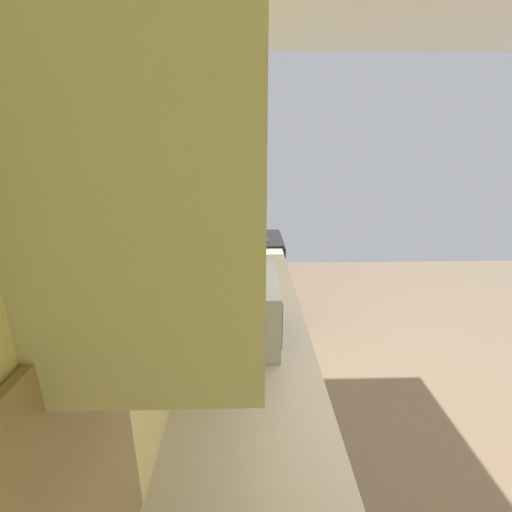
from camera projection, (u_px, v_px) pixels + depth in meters
The scene contains 7 objects.
ground_plane at pixel (421, 429), 2.37m from camera, with size 6.66×6.66×0.00m, color brown.
wall_back at pixel (182, 240), 1.90m from camera, with size 4.28×0.12×2.70m, color #EBD981.
counter_run at pixel (250, 429), 1.80m from camera, with size 3.32×0.64×0.90m.
upper_cabinets at pixel (211, 160), 1.36m from camera, with size 2.04×0.32×0.55m.
oven_range at pixel (250, 279), 3.66m from camera, with size 0.65×0.67×1.08m.
microwave at pixel (245, 308), 1.75m from camera, with size 0.50×0.34×0.32m.
bowl at pixel (254, 283), 2.40m from camera, with size 0.19×0.19×0.05m.
Camera 1 is at (-1.83, 1.17, 1.88)m, focal length 24.40 mm.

